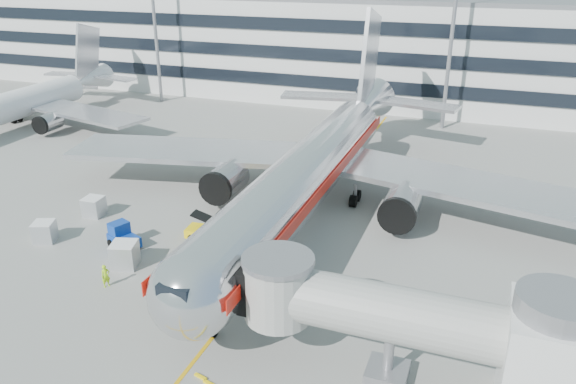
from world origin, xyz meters
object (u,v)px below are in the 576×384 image
(cargo_container_left, at_px, (44,232))
(cargo_container_right, at_px, (94,207))
(baggage_tug, at_px, (123,237))
(ramp_worker, at_px, (106,276))
(main_jet, at_px, (315,165))
(belt_loader, at_px, (214,233))
(cargo_container_front, at_px, (125,255))

(cargo_container_left, xyz_separation_m, cargo_container_right, (0.60, 5.34, 0.02))
(baggage_tug, relative_size, cargo_container_right, 1.75)
(cargo_container_left, distance_m, cargo_container_right, 5.37)
(ramp_worker, bearing_deg, cargo_container_left, 95.80)
(baggage_tug, bearing_deg, ramp_worker, -65.71)
(cargo_container_left, relative_size, cargo_container_right, 1.19)
(main_jet, xyz_separation_m, ramp_worker, (-9.50, -17.37, -3.40))
(main_jet, distance_m, ramp_worker, 20.09)
(cargo_container_right, height_order, ramp_worker, cargo_container_right)
(cargo_container_left, bearing_deg, baggage_tug, 12.30)
(belt_loader, xyz_separation_m, cargo_container_right, (-11.98, 0.45, 0.21))
(baggage_tug, bearing_deg, cargo_container_left, -167.70)
(belt_loader, height_order, cargo_container_front, belt_loader)
(baggage_tug, distance_m, cargo_container_front, 3.16)
(cargo_container_right, relative_size, ramp_worker, 1.03)
(cargo_container_front, xyz_separation_m, ramp_worker, (0.43, -2.81, -0.12))
(cargo_container_right, xyz_separation_m, ramp_worker, (8.20, -9.23, -0.02))
(main_jet, xyz_separation_m, belt_loader, (-5.72, -8.59, -3.59))
(cargo_container_right, bearing_deg, cargo_container_left, -96.39)
(cargo_container_left, bearing_deg, cargo_container_right, 83.61)
(ramp_worker, bearing_deg, cargo_container_right, 71.27)
(main_jet, relative_size, baggage_tug, 17.04)
(baggage_tug, xyz_separation_m, cargo_container_right, (-5.82, 3.94, -0.00))
(main_jet, xyz_separation_m, cargo_container_left, (-18.30, -13.49, -3.40))
(belt_loader, bearing_deg, main_jet, 56.37)
(main_jet, distance_m, baggage_tug, 17.28)
(cargo_container_left, distance_m, cargo_container_front, 8.44)
(baggage_tug, relative_size, cargo_container_left, 1.47)
(belt_loader, relative_size, cargo_container_left, 2.35)
(cargo_container_right, bearing_deg, cargo_container_front, -39.57)
(belt_loader, height_order, baggage_tug, belt_loader)
(cargo_container_front, bearing_deg, cargo_container_left, 172.63)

